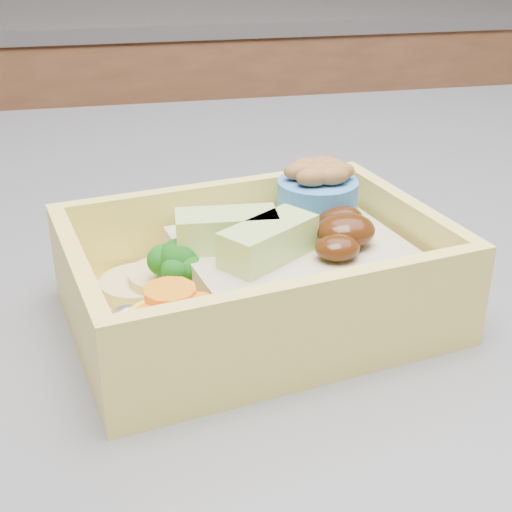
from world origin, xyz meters
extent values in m
cube|color=brown|center=(0.00, 1.20, 0.45)|extent=(3.20, 0.60, 0.90)
cube|color=#36363B|center=(0.00, 1.20, 0.92)|extent=(3.20, 0.62, 0.03)
cube|color=#36363B|center=(0.00, -0.10, 0.90)|extent=(1.24, 0.84, 0.04)
cube|color=#EDD862|center=(0.03, -0.21, 0.92)|extent=(0.23, 0.18, 0.01)
cube|color=#EDD862|center=(0.01, -0.14, 0.95)|extent=(0.20, 0.05, 0.05)
cube|color=#EDD862|center=(0.04, -0.28, 0.95)|extent=(0.20, 0.05, 0.05)
cube|color=#EDD862|center=(0.12, -0.19, 0.95)|extent=(0.03, 0.13, 0.05)
cube|color=#EDD862|center=(-0.07, -0.22, 0.95)|extent=(0.03, 0.13, 0.05)
cube|color=tan|center=(0.05, -0.20, 0.95)|extent=(0.14, 0.14, 0.03)
ellipsoid|color=#391908|center=(0.08, -0.21, 0.97)|extent=(0.04, 0.03, 0.02)
ellipsoid|color=#391908|center=(0.08, -0.19, 0.97)|extent=(0.03, 0.03, 0.02)
ellipsoid|color=#391908|center=(0.07, -0.22, 0.97)|extent=(0.03, 0.03, 0.01)
cube|color=#B0DC73|center=(0.03, -0.21, 0.97)|extent=(0.06, 0.05, 0.02)
cube|color=#B0DC73|center=(0.01, -0.19, 0.97)|extent=(0.06, 0.03, 0.02)
cylinder|color=#7BA95B|center=(-0.02, -0.20, 0.94)|extent=(0.01, 0.01, 0.02)
sphere|color=#175D15|center=(-0.02, -0.20, 0.96)|extent=(0.02, 0.02, 0.02)
sphere|color=#175D15|center=(-0.01, -0.19, 0.96)|extent=(0.02, 0.02, 0.02)
sphere|color=#175D15|center=(-0.02, -0.19, 0.96)|extent=(0.02, 0.02, 0.02)
sphere|color=#175D15|center=(-0.01, -0.21, 0.96)|extent=(0.02, 0.02, 0.02)
sphere|color=#175D15|center=(-0.02, -0.21, 0.96)|extent=(0.02, 0.02, 0.02)
sphere|color=#175D15|center=(-0.02, -0.19, 0.96)|extent=(0.02, 0.02, 0.02)
cylinder|color=yellow|center=(-0.03, -0.25, 0.94)|extent=(0.05, 0.05, 0.02)
cylinder|color=orange|center=(-0.03, -0.25, 0.95)|extent=(0.03, 0.03, 0.00)
cylinder|color=orange|center=(-0.03, -0.26, 0.96)|extent=(0.03, 0.03, 0.00)
cylinder|color=orange|center=(-0.02, -0.26, 0.96)|extent=(0.03, 0.03, 0.00)
cylinder|color=orange|center=(-0.03, -0.24, 0.96)|extent=(0.03, 0.03, 0.00)
cylinder|color=tan|center=(-0.04, -0.18, 0.93)|extent=(0.05, 0.05, 0.01)
cylinder|color=tan|center=(-0.02, -0.18, 0.94)|extent=(0.05, 0.05, 0.01)
ellipsoid|color=white|center=(0.00, -0.16, 0.94)|extent=(0.02, 0.02, 0.02)
ellipsoid|color=white|center=(-0.05, -0.23, 0.94)|extent=(0.02, 0.02, 0.02)
cylinder|color=#3C7ECD|center=(0.08, -0.16, 0.97)|extent=(0.05, 0.05, 0.02)
ellipsoid|color=brown|center=(0.08, -0.16, 0.99)|extent=(0.02, 0.02, 0.01)
ellipsoid|color=brown|center=(0.09, -0.15, 0.99)|extent=(0.02, 0.02, 0.01)
ellipsoid|color=brown|center=(0.07, -0.16, 0.99)|extent=(0.02, 0.02, 0.01)
ellipsoid|color=brown|center=(0.08, -0.17, 0.99)|extent=(0.02, 0.02, 0.01)
ellipsoid|color=brown|center=(0.07, -0.17, 0.99)|extent=(0.02, 0.02, 0.01)
ellipsoid|color=brown|center=(0.09, -0.16, 0.99)|extent=(0.02, 0.02, 0.01)
ellipsoid|color=brown|center=(0.07, -0.15, 0.99)|extent=(0.02, 0.02, 0.01)
ellipsoid|color=brown|center=(0.08, -0.15, 0.99)|extent=(0.02, 0.02, 0.01)
camera|label=1|loc=(-0.05, -0.56, 1.14)|focal=50.00mm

